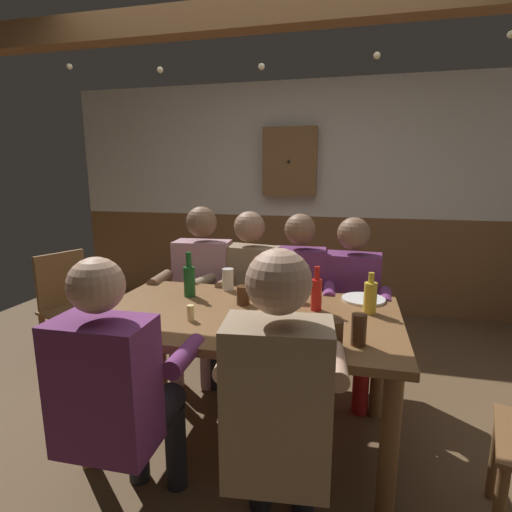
{
  "coord_description": "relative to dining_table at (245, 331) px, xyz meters",
  "views": [
    {
      "loc": [
        0.54,
        -2.06,
        1.48
      ],
      "look_at": [
        0.0,
        0.13,
        1.01
      ],
      "focal_mm": 27.98,
      "sensor_mm": 36.0,
      "label": 1
    }
  ],
  "objects": [
    {
      "name": "person_5",
      "position": [
        0.31,
        -0.7,
        0.04
      ],
      "size": [
        0.52,
        0.54,
        1.26
      ],
      "rotation": [
        0.0,
        0.0,
        0.11
      ],
      "color": "#997F60",
      "rests_on": "ground_plane"
    },
    {
      "name": "table_candle",
      "position": [
        -0.24,
        -0.18,
        0.15
      ],
      "size": [
        0.04,
        0.04,
        0.08
      ],
      "primitive_type": "cylinder",
      "color": "#F9E08C",
      "rests_on": "dining_table"
    },
    {
      "name": "person_0",
      "position": [
        -0.54,
        0.72,
        0.04
      ],
      "size": [
        0.57,
        0.54,
        1.24
      ],
      "rotation": [
        0.0,
        0.0,
        3.22
      ],
      "color": "#B78493",
      "rests_on": "ground_plane"
    },
    {
      "name": "pint_glass_3",
      "position": [
        0.06,
        0.16,
        0.17
      ],
      "size": [
        0.07,
        0.07,
        0.12
      ],
      "primitive_type": "cylinder",
      "color": "#E5C64C",
      "rests_on": "dining_table"
    },
    {
      "name": "pint_glass_0",
      "position": [
        0.21,
        0.27,
        0.17
      ],
      "size": [
        0.07,
        0.07,
        0.13
      ],
      "primitive_type": "cylinder",
      "color": "gold",
      "rests_on": "dining_table"
    },
    {
      "name": "wall_dart_cabinet",
      "position": [
        -0.14,
        2.3,
        0.95
      ],
      "size": [
        0.56,
        0.15,
        0.7
      ],
      "color": "brown"
    },
    {
      "name": "bottle_0",
      "position": [
        -0.4,
        0.2,
        0.21
      ],
      "size": [
        0.07,
        0.07,
        0.27
      ],
      "color": "#195923",
      "rests_on": "dining_table"
    },
    {
      "name": "person_4",
      "position": [
        -0.32,
        -0.7,
        0.01
      ],
      "size": [
        0.51,
        0.53,
        1.2
      ],
      "rotation": [
        0.0,
        0.0,
        0.02
      ],
      "color": "#6B2D66",
      "rests_on": "ground_plane"
    },
    {
      "name": "dining_table",
      "position": [
        0.0,
        0.0,
        0.0
      ],
      "size": [
        1.61,
        0.96,
        0.75
      ],
      "color": "brown",
      "rests_on": "ground_plane"
    },
    {
      "name": "person_2",
      "position": [
        0.19,
        0.7,
        0.02
      ],
      "size": [
        0.52,
        0.55,
        1.21
      ],
      "rotation": [
        0.0,
        0.0,
        3.2
      ],
      "color": "#6B2D66",
      "rests_on": "ground_plane"
    },
    {
      "name": "pint_glass_5",
      "position": [
        0.48,
        -0.32,
        0.17
      ],
      "size": [
        0.08,
        0.08,
        0.12
      ],
      "primitive_type": "cylinder",
      "color": "#4C2D19",
      "rests_on": "dining_table"
    },
    {
      "name": "person_1",
      "position": [
        -0.19,
        0.71,
        0.03
      ],
      "size": [
        0.6,
        0.57,
        1.22
      ],
      "rotation": [
        0.0,
        0.0,
        2.96
      ],
      "color": "#997F60",
      "rests_on": "ground_plane"
    },
    {
      "name": "back_wall_wainscot",
      "position": [
        0.0,
        2.43,
        -0.14
      ],
      "size": [
        5.26,
        0.12,
        1.02
      ],
      "primitive_type": "cube",
      "color": "brown",
      "rests_on": "ground_plane"
    },
    {
      "name": "string_lights",
      "position": [
        -0.0,
        0.37,
        1.48
      ],
      "size": [
        3.72,
        0.04,
        0.2
      ],
      "color": "#F9EAB2"
    },
    {
      "name": "pint_glass_2",
      "position": [
        -0.22,
        0.38,
        0.18
      ],
      "size": [
        0.07,
        0.07,
        0.14
      ],
      "primitive_type": "cylinder",
      "color": "white",
      "rests_on": "dining_table"
    },
    {
      "name": "ceiling_beam",
      "position": [
        0.0,
        0.42,
        1.69
      ],
      "size": [
        4.73,
        0.14,
        0.16
      ],
      "primitive_type": "cube",
      "color": "brown"
    },
    {
      "name": "chair_empty_near_left",
      "position": [
        -1.55,
        0.58,
        -0.17
      ],
      "size": [
        0.57,
        0.57,
        0.88
      ],
      "rotation": [
        0.0,
        0.0,
        -1.93
      ],
      "color": "brown",
      "rests_on": "ground_plane"
    },
    {
      "name": "pint_glass_1",
      "position": [
        0.58,
        -0.28,
        0.18
      ],
      "size": [
        0.07,
        0.07,
        0.14
      ],
      "primitive_type": "cylinder",
      "color": "#4C2D19",
      "rests_on": "dining_table"
    },
    {
      "name": "pint_glass_4",
      "position": [
        -0.05,
        0.13,
        0.16
      ],
      "size": [
        0.08,
        0.08,
        0.11
      ],
      "primitive_type": "cylinder",
      "color": "#4C2D19",
      "rests_on": "dining_table"
    },
    {
      "name": "ground_plane",
      "position": [
        0.0,
        0.11,
        -0.65
      ],
      "size": [
        6.31,
        6.31,
        0.0
      ],
      "primitive_type": "plane",
      "color": "brown"
    },
    {
      "name": "person_3",
      "position": [
        0.54,
        0.7,
        0.01
      ],
      "size": [
        0.54,
        0.54,
        1.19
      ],
      "rotation": [
        0.0,
        0.0,
        3.09
      ],
      "color": "#6B2D66",
      "rests_on": "ground_plane"
    },
    {
      "name": "bottle_1",
      "position": [
        0.36,
        0.13,
        0.2
      ],
      "size": [
        0.06,
        0.06,
        0.24
      ],
      "color": "red",
      "rests_on": "dining_table"
    },
    {
      "name": "back_wall_upper",
      "position": [
        0.0,
        2.43,
        1.07
      ],
      "size": [
        5.26,
        0.12,
        1.4
      ],
      "primitive_type": "cube",
      "color": "silver"
    },
    {
      "name": "plate_0",
      "position": [
        0.62,
        0.36,
        0.11
      ],
      "size": [
        0.25,
        0.25,
        0.01
      ],
      "primitive_type": "cylinder",
      "color": "white",
      "rests_on": "dining_table"
    },
    {
      "name": "bottle_2",
      "position": [
        0.64,
        0.15,
        0.2
      ],
      "size": [
        0.07,
        0.07,
        0.22
      ],
      "color": "gold",
      "rests_on": "dining_table"
    }
  ]
}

